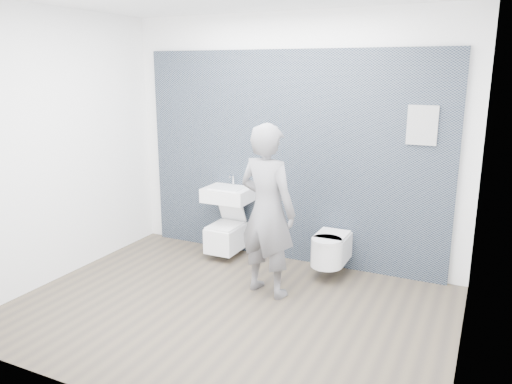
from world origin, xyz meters
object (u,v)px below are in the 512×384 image
at_px(washbasin, 228,194).
at_px(toilet_rounded, 330,249).
at_px(toilet_square, 227,235).
at_px(visitor, 267,211).

bearing_deg(washbasin, toilet_rounded, -3.85).
height_order(toilet_square, visitor, visitor).
relative_size(toilet_rounded, visitor, 0.34).
relative_size(toilet_square, visitor, 0.38).
height_order(toilet_square, toilet_rounded, toilet_square).
height_order(toilet_rounded, visitor, visitor).
distance_m(toilet_square, toilet_rounded, 1.29).
xyz_separation_m(toilet_square, toilet_rounded, (1.29, -0.04, 0.05)).
xyz_separation_m(washbasin, visitor, (0.84, -0.74, 0.09)).
xyz_separation_m(toilet_square, visitor, (0.84, -0.69, 0.59)).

